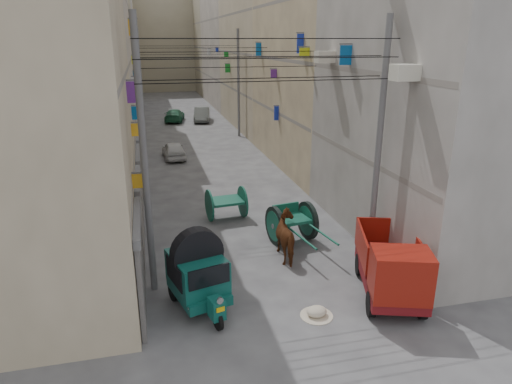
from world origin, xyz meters
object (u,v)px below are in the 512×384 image
object	(u,v)px
mini_truck	(393,272)
distant_car_grey	(202,114)
auto_rickshaw	(198,272)
tonga_cart	(292,222)
feed_sack	(317,311)
distant_car_green	(175,115)
horse	(289,237)
distant_car_white	(174,150)
second_cart	(226,203)

from	to	relation	value
mini_truck	distant_car_grey	distance (m)	31.93
auto_rickshaw	distant_car_grey	size ratio (longest dim) A/B	0.70
tonga_cart	mini_truck	size ratio (longest dim) A/B	0.89
distant_car_grey	feed_sack	bearing A→B (deg)	-82.19
distant_car_grey	distant_car_green	bearing A→B (deg)	176.88
tonga_cart	horse	xyz separation A→B (m)	(-0.52, -1.30, 0.02)
distant_car_grey	auto_rickshaw	bearing A→B (deg)	-87.98
mini_truck	distant_car_green	size ratio (longest dim) A/B	1.00
distant_car_white	distant_car_green	xyz separation A→B (m)	(1.05, 13.96, 0.01)
horse	distant_car_green	size ratio (longest dim) A/B	0.48
feed_sack	auto_rickshaw	bearing A→B (deg)	157.05
auto_rickshaw	horse	world-z (taller)	auto_rickshaw
auto_rickshaw	second_cart	size ratio (longest dim) A/B	1.59
horse	distant_car_grey	distance (m)	28.51
feed_sack	distant_car_green	distance (m)	32.67
distant_car_white	auto_rickshaw	bearing A→B (deg)	84.78
second_cart	horse	world-z (taller)	horse
horse	distant_car_grey	bearing A→B (deg)	-90.89
auto_rickshaw	tonga_cart	distance (m)	5.31
tonga_cart	horse	bearing A→B (deg)	-121.62
distant_car_grey	distant_car_green	distance (m)	2.53
tonga_cart	distant_car_green	xyz separation A→B (m)	(-2.39, 27.76, -0.21)
feed_sack	distant_car_white	world-z (taller)	distant_car_white
distant_car_white	distant_car_grey	xyz separation A→B (m)	(3.52, 13.41, 0.09)
distant_car_grey	distant_car_green	size ratio (longest dim) A/B	0.99
second_cart	distant_car_grey	world-z (taller)	second_cart
second_cart	distant_car_white	size ratio (longest dim) A/B	0.52
mini_truck	distant_car_white	distance (m)	19.14
mini_truck	distant_car_white	bearing A→B (deg)	123.06
second_cart	feed_sack	size ratio (longest dim) A/B	2.93
tonga_cart	second_cart	distance (m)	3.47
auto_rickshaw	tonga_cart	size ratio (longest dim) A/B	0.78
distant_car_white	second_cart	bearing A→B (deg)	93.96
mini_truck	feed_sack	distance (m)	2.49
feed_sack	distant_car_grey	world-z (taller)	distant_car_grey
feed_sack	distant_car_green	xyz separation A→B (m)	(-1.56, 32.63, 0.42)
mini_truck	second_cart	bearing A→B (deg)	132.99
feed_sack	distant_car_grey	size ratio (longest dim) A/B	0.15
horse	distant_car_grey	xyz separation A→B (m)	(0.59, 28.50, -0.16)
mini_truck	distant_car_green	distance (m)	32.68
tonga_cart	distant_car_grey	distance (m)	27.21
tonga_cart	second_cart	size ratio (longest dim) A/B	2.04
auto_rickshaw	second_cart	xyz separation A→B (m)	(1.94, 6.40, -0.34)
auto_rickshaw	distant_car_white	bearing A→B (deg)	73.47
horse	second_cart	bearing A→B (deg)	-70.15
feed_sack	distant_car_white	size ratio (longest dim) A/B	0.18
mini_truck	distant_car_green	bearing A→B (deg)	114.91
second_cart	distant_car_green	xyz separation A→B (m)	(-0.41, 24.91, -0.16)
auto_rickshaw	feed_sack	distance (m)	3.48
tonga_cart	feed_sack	xyz separation A→B (m)	(-0.83, -4.87, -0.62)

